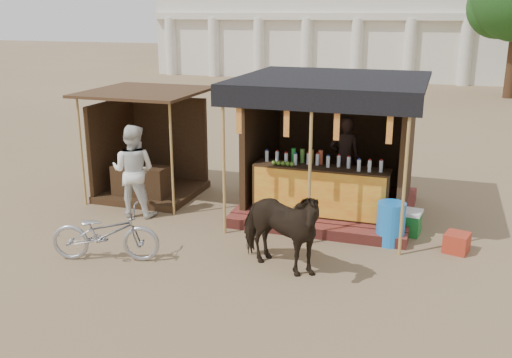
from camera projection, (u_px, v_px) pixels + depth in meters
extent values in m
plane|color=#846B4C|center=(225.00, 272.00, 9.13)|extent=(120.00, 120.00, 0.00)
cube|color=brown|center=(329.00, 204.00, 11.98)|extent=(3.40, 2.80, 0.22)
cube|color=brown|center=(313.00, 230.00, 10.57)|extent=(3.40, 0.35, 0.20)
cube|color=#392414|center=(321.00, 191.00, 10.95)|extent=(2.60, 0.55, 0.95)
cube|color=orange|center=(318.00, 195.00, 10.69)|extent=(2.50, 0.02, 0.88)
cube|color=#392414|center=(343.00, 129.00, 12.74)|extent=(3.00, 0.12, 2.50)
cube|color=#392414|center=(262.00, 136.00, 12.05)|extent=(0.12, 2.50, 2.50)
cube|color=#392414|center=(408.00, 146.00, 11.15)|extent=(0.12, 2.50, 2.50)
cube|color=black|center=(332.00, 79.00, 11.05)|extent=(3.60, 3.60, 0.06)
cube|color=black|center=(311.00, 101.00, 9.48)|extent=(3.60, 0.06, 0.36)
cylinder|color=tan|center=(224.00, 162.00, 10.33)|extent=(0.06, 0.06, 2.75)
cylinder|color=tan|center=(310.00, 170.00, 9.85)|extent=(0.06, 0.06, 2.75)
cylinder|color=tan|center=(405.00, 178.00, 9.37)|extent=(0.06, 0.06, 2.75)
cube|color=red|center=(239.00, 118.00, 10.01)|extent=(0.10, 0.02, 0.55)
cube|color=red|center=(286.00, 121.00, 9.75)|extent=(0.10, 0.02, 0.55)
cube|color=red|center=(337.00, 124.00, 9.48)|extent=(0.10, 0.02, 0.55)
cube|color=red|center=(390.00, 127.00, 9.22)|extent=(0.10, 0.02, 0.55)
imported|color=black|center=(344.00, 158.00, 11.72)|extent=(0.73, 0.57, 1.76)
cube|color=#392414|center=(153.00, 192.00, 12.92)|extent=(2.00, 2.00, 0.15)
cube|color=#392414|center=(170.00, 141.00, 13.51)|extent=(1.90, 0.10, 2.10)
cube|color=#392414|center=(113.00, 147.00, 12.93)|extent=(0.10, 1.90, 2.10)
cube|color=#472D19|center=(145.00, 92.00, 12.19)|extent=(2.40, 2.40, 0.06)
cylinder|color=tan|center=(81.00, 151.00, 11.97)|extent=(0.05, 0.05, 2.35)
cylinder|color=tan|center=(172.00, 159.00, 11.34)|extent=(0.05, 0.05, 2.35)
cube|color=#392414|center=(141.00, 184.00, 12.38)|extent=(1.20, 0.50, 0.80)
imported|color=black|center=(279.00, 229.00, 8.99)|extent=(1.85, 1.31, 1.42)
imported|color=#9F9FA7|center=(105.00, 233.00, 9.44)|extent=(1.91, 1.09, 0.95)
imported|color=white|center=(133.00, 171.00, 11.41)|extent=(0.97, 0.79, 1.87)
cylinder|color=blue|center=(391.00, 223.00, 10.12)|extent=(0.56, 0.56, 0.77)
cube|color=#A32E1B|center=(457.00, 243.00, 9.84)|extent=(0.48, 0.50, 0.34)
cube|color=#19742A|center=(403.00, 223.00, 10.66)|extent=(0.67, 0.49, 0.40)
cube|color=white|center=(404.00, 211.00, 10.60)|extent=(0.69, 0.51, 0.06)
cube|color=silver|center=(367.00, 11.00, 35.91)|extent=(26.00, 7.00, 8.00)
cube|color=silver|center=(358.00, 17.00, 32.72)|extent=(26.00, 0.50, 0.40)
cylinder|color=silver|center=(171.00, 46.00, 36.87)|extent=(0.70, 0.70, 3.60)
cylinder|color=silver|center=(214.00, 47.00, 35.97)|extent=(0.70, 0.70, 3.60)
cylinder|color=silver|center=(259.00, 48.00, 35.06)|extent=(0.70, 0.70, 3.60)
cylinder|color=silver|center=(307.00, 49.00, 34.16)|extent=(0.70, 0.70, 3.60)
cylinder|color=silver|center=(357.00, 50.00, 33.26)|extent=(0.70, 0.70, 3.60)
cylinder|color=silver|center=(410.00, 51.00, 32.35)|extent=(0.70, 0.70, 3.60)
cylinder|color=silver|center=(465.00, 53.00, 31.45)|extent=(0.70, 0.70, 3.60)
sphere|color=#1D4F1B|center=(499.00, 7.00, 26.95)|extent=(2.99, 2.99, 2.99)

